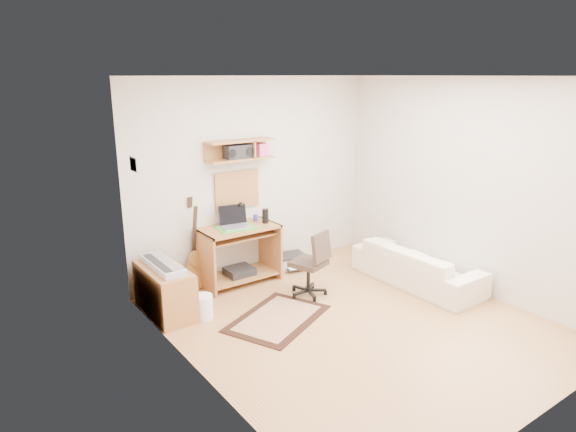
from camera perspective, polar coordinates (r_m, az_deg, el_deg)
floor at (r=5.68m, az=7.59°, el=-11.93°), size 3.60×4.00×0.01m
ceiling at (r=5.04m, az=8.69°, el=15.39°), size 3.60×4.00×0.01m
back_wall at (r=6.76m, az=-3.70°, el=4.43°), size 3.60×0.01×2.60m
left_wall at (r=4.21m, az=-10.02°, el=-2.76°), size 0.01×4.00×2.60m
right_wall at (r=6.56m, az=19.62°, el=3.20°), size 0.01×4.00×2.60m
wall_shelf at (r=6.43m, az=-5.43°, el=7.43°), size 0.90×0.25×0.26m
cork_board at (r=6.62m, az=-5.77°, el=2.98°), size 0.64×0.03×0.49m
wall_photo at (r=5.48m, az=-16.99°, el=5.59°), size 0.02×0.20×0.15m
desk at (r=6.56m, az=-5.56°, el=-4.37°), size 1.00×0.55×0.75m
laptop at (r=6.37m, az=-5.89°, el=-0.15°), size 0.41×0.41×0.27m
speaker at (r=6.56m, az=-2.57°, el=-0.00°), size 0.08×0.08×0.19m
desk_lamp at (r=6.59m, az=-5.18°, el=0.45°), size 0.09×0.09×0.28m
pencil_cup at (r=6.67m, az=-3.69°, el=-0.20°), size 0.06×0.06×0.09m
boombox at (r=6.41m, az=-5.66°, el=7.22°), size 0.35×0.16×0.18m
rug at (r=5.72m, az=-1.19°, el=-11.44°), size 1.36×1.17×0.02m
task_chair at (r=6.13m, az=2.32°, el=-5.32°), size 0.54×0.54×0.84m
cabinet at (r=5.90m, az=-13.76°, el=-8.16°), size 0.40×0.90×0.55m
music_keyboard at (r=5.79m, az=-13.95°, el=-5.36°), size 0.24×0.77×0.07m
guitar at (r=6.37m, az=-10.29°, el=-3.14°), size 0.33×0.23×1.17m
waste_basket at (r=5.77m, az=-9.56°, el=-10.04°), size 0.26×0.26×0.27m
printer at (r=7.14m, az=0.20°, el=-5.09°), size 0.51×0.43×0.17m
sofa at (r=6.69m, az=14.40°, el=-4.74°), size 0.50×1.73×0.67m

